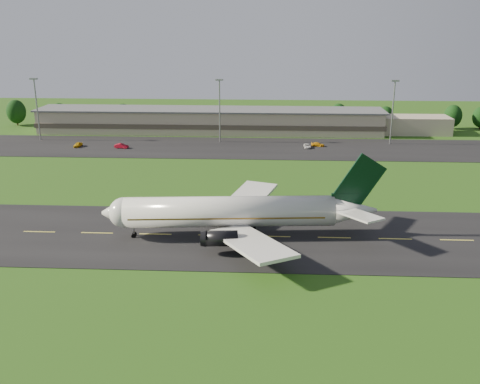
{
  "coord_description": "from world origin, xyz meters",
  "views": [
    {
      "loc": [
        20.5,
        -91.06,
        37.77
      ],
      "look_at": [
        15.33,
        8.0,
        6.0
      ],
      "focal_mm": 40.0,
      "sensor_mm": 36.0,
      "label": 1
    }
  ],
  "objects_px": {
    "light_mast_centre": "(220,103)",
    "service_vehicle_d": "(318,144)",
    "service_vehicle_b": "(122,146)",
    "airliner": "(234,212)",
    "service_vehicle_a": "(78,145)",
    "terminal": "(228,121)",
    "light_mast_west": "(36,102)",
    "light_mast_east": "(393,104)",
    "service_vehicle_c": "(307,146)"
  },
  "relations": [
    {
      "from": "terminal",
      "to": "service_vehicle_a",
      "type": "relative_size",
      "value": 35.38
    },
    {
      "from": "light_mast_west",
      "to": "light_mast_centre",
      "type": "height_order",
      "value": "same"
    },
    {
      "from": "terminal",
      "to": "light_mast_centre",
      "type": "bearing_deg",
      "value": -94.95
    },
    {
      "from": "service_vehicle_a",
      "to": "service_vehicle_c",
      "type": "xyz_separation_m",
      "value": [
        71.92,
        2.3,
        -0.11
      ]
    },
    {
      "from": "airliner",
      "to": "light_mast_east",
      "type": "distance_m",
      "value": 92.25
    },
    {
      "from": "light_mast_centre",
      "to": "service_vehicle_d",
      "type": "relative_size",
      "value": 4.89
    },
    {
      "from": "service_vehicle_a",
      "to": "service_vehicle_d",
      "type": "height_order",
      "value": "service_vehicle_a"
    },
    {
      "from": "light_mast_centre",
      "to": "service_vehicle_d",
      "type": "distance_m",
      "value": 34.06
    },
    {
      "from": "light_mast_west",
      "to": "service_vehicle_a",
      "type": "relative_size",
      "value": 4.97
    },
    {
      "from": "service_vehicle_b",
      "to": "service_vehicle_d",
      "type": "xyz_separation_m",
      "value": [
        61.23,
        5.8,
        -0.11
      ]
    },
    {
      "from": "light_mast_west",
      "to": "service_vehicle_b",
      "type": "relative_size",
      "value": 4.7
    },
    {
      "from": "light_mast_west",
      "to": "service_vehicle_c",
      "type": "height_order",
      "value": "light_mast_west"
    },
    {
      "from": "light_mast_centre",
      "to": "service_vehicle_a",
      "type": "relative_size",
      "value": 4.97
    },
    {
      "from": "light_mast_centre",
      "to": "light_mast_east",
      "type": "height_order",
      "value": "same"
    },
    {
      "from": "service_vehicle_a",
      "to": "service_vehicle_b",
      "type": "relative_size",
      "value": 0.95
    },
    {
      "from": "terminal",
      "to": "light_mast_west",
      "type": "distance_m",
      "value": 64.1
    },
    {
      "from": "service_vehicle_a",
      "to": "service_vehicle_c",
      "type": "relative_size",
      "value": 0.97
    },
    {
      "from": "service_vehicle_a",
      "to": "service_vehicle_c",
      "type": "height_order",
      "value": "service_vehicle_a"
    },
    {
      "from": "terminal",
      "to": "service_vehicle_b",
      "type": "xyz_separation_m",
      "value": [
        -31.17,
        -27.01,
        -3.18
      ]
    },
    {
      "from": "airliner",
      "to": "light_mast_east",
      "type": "bearing_deg",
      "value": 55.72
    },
    {
      "from": "terminal",
      "to": "light_mast_centre",
      "type": "height_order",
      "value": "light_mast_centre"
    },
    {
      "from": "service_vehicle_a",
      "to": "service_vehicle_d",
      "type": "relative_size",
      "value": 0.98
    },
    {
      "from": "light_mast_east",
      "to": "terminal",
      "type": "bearing_deg",
      "value": 163.2
    },
    {
      "from": "airliner",
      "to": "service_vehicle_d",
      "type": "height_order",
      "value": "airliner"
    },
    {
      "from": "airliner",
      "to": "light_mast_east",
      "type": "relative_size",
      "value": 2.52
    },
    {
      "from": "service_vehicle_c",
      "to": "light_mast_east",
      "type": "bearing_deg",
      "value": 12.59
    },
    {
      "from": "airliner",
      "to": "service_vehicle_a",
      "type": "height_order",
      "value": "airliner"
    },
    {
      "from": "terminal",
      "to": "light_mast_west",
      "type": "xyz_separation_m",
      "value": [
        -61.4,
        -16.18,
        8.75
      ]
    },
    {
      "from": "light_mast_west",
      "to": "light_mast_east",
      "type": "height_order",
      "value": "same"
    },
    {
      "from": "airliner",
      "to": "service_vehicle_a",
      "type": "xyz_separation_m",
      "value": [
        -53.65,
        70.32,
        -3.86
      ]
    },
    {
      "from": "light_mast_east",
      "to": "service_vehicle_c",
      "type": "xyz_separation_m",
      "value": [
        -27.06,
        -7.31,
        -12.05
      ]
    },
    {
      "from": "airliner",
      "to": "light_mast_centre",
      "type": "xyz_separation_m",
      "value": [
        -9.66,
        79.93,
        8.08
      ]
    },
    {
      "from": "service_vehicle_b",
      "to": "light_mast_west",
      "type": "bearing_deg",
      "value": 79.4
    },
    {
      "from": "light_mast_centre",
      "to": "service_vehicle_c",
      "type": "distance_m",
      "value": 31.29
    },
    {
      "from": "airliner",
      "to": "service_vehicle_b",
      "type": "height_order",
      "value": "airliner"
    },
    {
      "from": "airliner",
      "to": "service_vehicle_b",
      "type": "relative_size",
      "value": 11.84
    },
    {
      "from": "service_vehicle_b",
      "to": "light_mast_centre",
      "type": "bearing_deg",
      "value": -60.92
    },
    {
      "from": "light_mast_centre",
      "to": "service_vehicle_b",
      "type": "height_order",
      "value": "light_mast_centre"
    },
    {
      "from": "service_vehicle_b",
      "to": "airliner",
      "type": "bearing_deg",
      "value": -141.19
    },
    {
      "from": "service_vehicle_d",
      "to": "service_vehicle_c",
      "type": "bearing_deg",
      "value": 129.29
    },
    {
      "from": "terminal",
      "to": "light_mast_west",
      "type": "height_order",
      "value": "light_mast_west"
    },
    {
      "from": "terminal",
      "to": "light_mast_east",
      "type": "distance_m",
      "value": 56.67
    },
    {
      "from": "service_vehicle_d",
      "to": "light_mast_east",
      "type": "bearing_deg",
      "value": -71.67
    },
    {
      "from": "service_vehicle_b",
      "to": "service_vehicle_c",
      "type": "distance_m",
      "value": 57.81
    },
    {
      "from": "light_mast_centre",
      "to": "light_mast_west",
      "type": "bearing_deg",
      "value": 180.0
    },
    {
      "from": "service_vehicle_c",
      "to": "service_vehicle_a",
      "type": "bearing_deg",
      "value": 179.3
    },
    {
      "from": "terminal",
      "to": "service_vehicle_a",
      "type": "bearing_deg",
      "value": -150.39
    },
    {
      "from": "light_mast_centre",
      "to": "light_mast_east",
      "type": "bearing_deg",
      "value": 0.0
    },
    {
      "from": "light_mast_centre",
      "to": "service_vehicle_d",
      "type": "height_order",
      "value": "light_mast_centre"
    },
    {
      "from": "service_vehicle_a",
      "to": "service_vehicle_d",
      "type": "distance_m",
      "value": 75.59
    }
  ]
}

